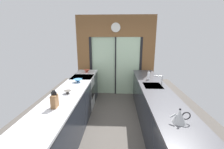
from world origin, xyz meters
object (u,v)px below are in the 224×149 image
(mixing_bowl_near, at_px, (68,92))
(mixing_bowl_mid, at_px, (78,81))
(kettle, at_px, (180,116))
(soap_bottle, at_px, (149,76))
(mixing_bowl_far, at_px, (87,71))
(knife_block, at_px, (55,101))
(oven_range, at_px, (83,92))

(mixing_bowl_near, distance_m, mixing_bowl_mid, 0.77)
(kettle, relative_size, soap_bottle, 1.11)
(kettle, bearing_deg, mixing_bowl_far, 122.69)
(mixing_bowl_far, height_order, knife_block, knife_block)
(knife_block, height_order, kettle, knife_block)
(knife_block, xyz_separation_m, kettle, (1.78, -0.35, -0.02))
(kettle, bearing_deg, soap_bottle, 90.05)
(kettle, bearing_deg, knife_block, 168.82)
(mixing_bowl_near, height_order, kettle, kettle)
(mixing_bowl_near, height_order, soap_bottle, soap_bottle)
(mixing_bowl_far, bearing_deg, oven_range, -91.94)
(oven_range, height_order, mixing_bowl_mid, mixing_bowl_mid)
(oven_range, relative_size, mixing_bowl_far, 4.84)
(knife_block, relative_size, kettle, 1.08)
(oven_range, height_order, mixing_bowl_near, mixing_bowl_near)
(mixing_bowl_near, distance_m, kettle, 2.02)
(mixing_bowl_mid, height_order, knife_block, knife_block)
(kettle, bearing_deg, oven_range, 128.88)
(oven_range, xyz_separation_m, mixing_bowl_mid, (0.02, -0.52, 0.51))
(mixing_bowl_far, distance_m, soap_bottle, 1.92)
(mixing_bowl_mid, bearing_deg, soap_bottle, 10.76)
(mixing_bowl_far, relative_size, soap_bottle, 0.80)
(oven_range, xyz_separation_m, soap_bottle, (1.80, -0.18, 0.56))
(oven_range, bearing_deg, mixing_bowl_near, -89.18)
(mixing_bowl_far, bearing_deg, soap_bottle, -22.10)
(mixing_bowl_mid, distance_m, mixing_bowl_far, 1.06)
(oven_range, xyz_separation_m, kettle, (1.80, -2.23, 0.55))
(mixing_bowl_far, bearing_deg, mixing_bowl_near, -90.00)
(mixing_bowl_far, bearing_deg, kettle, -57.31)
(mixing_bowl_mid, distance_m, kettle, 2.47)
(mixing_bowl_near, distance_m, soap_bottle, 2.10)
(mixing_bowl_near, height_order, mixing_bowl_far, mixing_bowl_far)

